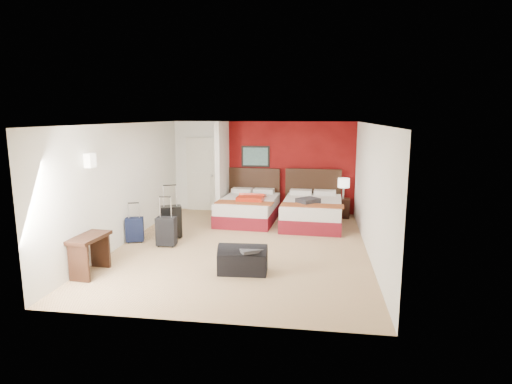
% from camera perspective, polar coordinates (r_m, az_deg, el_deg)
% --- Properties ---
extents(ground, '(6.50, 6.50, 0.00)m').
position_cam_1_polar(ground, '(8.72, -1.82, -7.39)').
color(ground, '#D4B182').
rests_on(ground, ground).
extents(room_walls, '(5.02, 6.52, 2.50)m').
position_cam_1_polar(room_walls, '(10.12, -8.30, 2.29)').
color(room_walls, white).
rests_on(room_walls, ground).
extents(red_accent_panel, '(3.50, 0.04, 2.50)m').
position_cam_1_polar(red_accent_panel, '(11.52, 4.65, 3.31)').
color(red_accent_panel, maroon).
rests_on(red_accent_panel, ground).
extents(partition_wall, '(0.12, 1.20, 2.50)m').
position_cam_1_polar(partition_wall, '(11.16, -4.57, 3.08)').
color(partition_wall, silver).
rests_on(partition_wall, ground).
extents(entry_door, '(0.82, 0.06, 2.05)m').
position_cam_1_polar(entry_door, '(11.94, -7.45, 2.41)').
color(entry_door, silver).
rests_on(entry_door, ground).
extents(bed_left, '(1.48, 2.03, 0.58)m').
position_cam_1_polar(bed_left, '(10.71, -1.05, -2.41)').
color(bed_left, silver).
rests_on(bed_left, ground).
extents(bed_right, '(1.50, 2.08, 0.61)m').
position_cam_1_polar(bed_right, '(10.41, 7.62, -2.81)').
color(bed_right, white).
rests_on(bed_right, ground).
extents(red_suitcase_open, '(0.67, 0.91, 0.11)m').
position_cam_1_polar(red_suitcase_open, '(10.52, -0.61, -0.70)').
color(red_suitcase_open, red).
rests_on(red_suitcase_open, bed_left).
extents(jacket_bundle, '(0.61, 0.61, 0.12)m').
position_cam_1_polar(jacket_bundle, '(10.04, 7.08, -1.17)').
color(jacket_bundle, '#343439').
rests_on(jacket_bundle, bed_right).
extents(nightstand, '(0.39, 0.39, 0.50)m').
position_cam_1_polar(nightstand, '(11.32, 11.70, -2.13)').
color(nightstand, '#321910').
rests_on(nightstand, ground).
extents(table_lamp, '(0.34, 0.34, 0.54)m').
position_cam_1_polar(table_lamp, '(11.22, 11.79, 0.46)').
color(table_lamp, white).
rests_on(table_lamp, nightstand).
extents(suitcase_black, '(0.53, 0.45, 0.68)m').
position_cam_1_polar(suitcase_black, '(9.40, -11.47, -4.11)').
color(suitcase_black, black).
rests_on(suitcase_black, ground).
extents(suitcase_charcoal, '(0.40, 0.25, 0.58)m').
position_cam_1_polar(suitcase_charcoal, '(8.86, -12.07, -5.40)').
color(suitcase_charcoal, black).
rests_on(suitcase_charcoal, ground).
extents(suitcase_navy, '(0.41, 0.32, 0.50)m').
position_cam_1_polar(suitcase_navy, '(9.31, -16.13, -5.06)').
color(suitcase_navy, '#101832').
rests_on(suitcase_navy, ground).
extents(duffel_bag, '(0.85, 0.48, 0.42)m').
position_cam_1_polar(duffel_bag, '(7.26, -1.80, -9.36)').
color(duffel_bag, black).
rests_on(duffel_bag, ground).
extents(jacket_draped, '(0.53, 0.51, 0.05)m').
position_cam_1_polar(jacket_draped, '(7.12, -0.68, -7.77)').
color(jacket_draped, '#3A3A3F').
rests_on(jacket_draped, duffel_bag).
extents(desk, '(0.46, 0.83, 0.67)m').
position_cam_1_polar(desk, '(7.70, -21.61, -7.96)').
color(desk, black).
rests_on(desk, ground).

